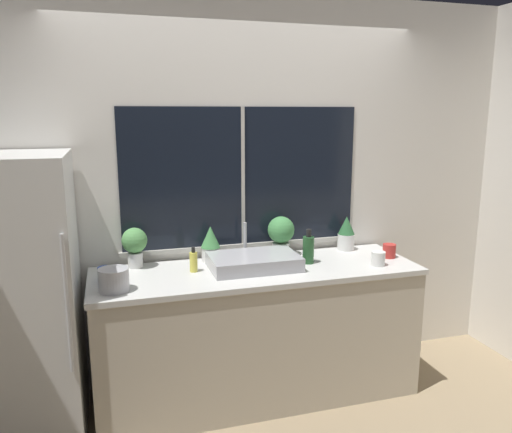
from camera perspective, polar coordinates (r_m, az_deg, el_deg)
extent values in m
plane|color=#937F60|center=(3.40, 1.86, -22.22)|extent=(14.00, 14.00, 0.00)
cube|color=silver|center=(3.56, -1.66, 2.85)|extent=(8.00, 0.06, 2.70)
cube|color=black|center=(3.51, -1.52, 4.56)|extent=(1.69, 0.01, 0.96)
cube|color=#BCB7AD|center=(3.50, -1.49, 4.54)|extent=(0.02, 0.01, 0.96)
cube|color=#BCB7AD|center=(3.60, -1.45, -3.33)|extent=(1.75, 0.04, 0.03)
cube|color=silver|center=(5.15, 18.84, 5.01)|extent=(0.06, 7.00, 2.70)
cube|color=beige|center=(3.46, 0.16, -13.36)|extent=(2.11, 0.65, 0.86)
cube|color=silver|center=(3.29, 0.17, -6.26)|extent=(2.14, 0.68, 0.03)
cube|color=silver|center=(3.22, -25.65, -8.67)|extent=(0.67, 0.72, 1.68)
cylinder|color=silver|center=(2.80, -20.77, -9.40)|extent=(0.02, 0.02, 0.76)
cube|color=#ADADB2|center=(3.28, -0.25, -5.17)|extent=(0.58, 0.37, 0.09)
cylinder|color=#B7B7BC|center=(3.49, -1.25, -4.64)|extent=(0.04, 0.04, 0.03)
cylinder|color=#B7B7BC|center=(3.46, -1.26, -2.56)|extent=(0.02, 0.02, 0.23)
cylinder|color=white|center=(3.40, -13.62, -4.85)|extent=(0.10, 0.10, 0.10)
sphere|color=#569951|center=(3.36, -13.72, -2.67)|extent=(0.17, 0.17, 0.17)
cylinder|color=white|center=(3.45, -5.20, -4.30)|extent=(0.12, 0.12, 0.10)
cone|color=#478E4C|center=(3.42, -5.24, -2.34)|extent=(0.13, 0.13, 0.15)
cylinder|color=white|center=(3.58, 2.86, -3.72)|extent=(0.12, 0.12, 0.09)
sphere|color=#478E4C|center=(3.55, 2.88, -1.52)|extent=(0.19, 0.19, 0.19)
cylinder|color=white|center=(3.78, 10.24, -2.87)|extent=(0.13, 0.13, 0.12)
cone|color=#2D6638|center=(3.75, 10.31, -0.99)|extent=(0.12, 0.12, 0.13)
cylinder|color=#DBD14C|center=(3.23, -7.15, -5.18)|extent=(0.05, 0.05, 0.13)
cylinder|color=black|center=(3.21, -7.19, -3.79)|extent=(0.02, 0.02, 0.04)
cylinder|color=#235128|center=(3.40, 6.00, -3.82)|extent=(0.08, 0.08, 0.18)
cylinder|color=black|center=(3.37, 6.05, -1.89)|extent=(0.03, 0.03, 0.05)
cylinder|color=#B72D28|center=(3.64, 14.97, -3.82)|extent=(0.09, 0.09, 0.10)
cylinder|color=white|center=(3.44, 13.79, -4.69)|extent=(0.09, 0.09, 0.10)
cylinder|color=#3351AD|center=(3.14, -16.82, -6.41)|extent=(0.09, 0.09, 0.10)
cylinder|color=#B2B2B7|center=(2.98, -15.95, -6.98)|extent=(0.17, 0.17, 0.13)
cone|color=#B2B2B7|center=(2.96, -16.03, -5.61)|extent=(0.15, 0.15, 0.01)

